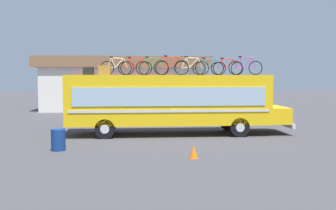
# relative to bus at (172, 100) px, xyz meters

# --- Properties ---
(ground_plane) EXTENTS (120.00, 120.00, 0.00)m
(ground_plane) POSITION_rel_bus_xyz_m (-0.18, 0.00, -1.73)
(ground_plane) COLOR #423F44
(bus) EXTENTS (11.11, 2.63, 2.99)m
(bus) POSITION_rel_bus_xyz_m (0.00, 0.00, 0.00)
(bus) COLOR yellow
(bus) RESTS_ON ground
(luggage_bag_1) EXTENTS (0.49, 0.49, 0.38)m
(luggage_bag_1) POSITION_rel_bus_xyz_m (-4.14, 0.18, 1.46)
(luggage_bag_1) COLOR black
(luggage_bag_1) RESTS_ON bus
(luggage_bag_2) EXTENTS (0.59, 0.48, 0.47)m
(luggage_bag_2) POSITION_rel_bus_xyz_m (-3.35, 0.18, 1.50)
(luggage_bag_2) COLOR olive
(luggage_bag_2) RESTS_ON bus
(rooftop_bicycle_1) EXTENTS (1.71, 0.44, 0.94)m
(rooftop_bicycle_1) POSITION_rel_bus_xyz_m (-2.73, 0.33, 1.65)
(rooftop_bicycle_1) COLOR black
(rooftop_bicycle_1) RESTS_ON bus
(rooftop_bicycle_2) EXTENTS (1.68, 0.44, 0.90)m
(rooftop_bicycle_2) POSITION_rel_bus_xyz_m (-1.83, -0.12, 1.64)
(rooftop_bicycle_2) COLOR black
(rooftop_bicycle_2) RESTS_ON bus
(rooftop_bicycle_3) EXTENTS (1.70, 0.44, 0.94)m
(rooftop_bicycle_3) POSITION_rel_bus_xyz_m (-0.95, 0.33, 1.66)
(rooftop_bicycle_3) COLOR black
(rooftop_bicycle_3) RESTS_ON bus
(rooftop_bicycle_4) EXTENTS (1.75, 0.44, 0.98)m
(rooftop_bicycle_4) POSITION_rel_bus_xyz_m (-0.04, -0.19, 1.67)
(rooftop_bicycle_4) COLOR black
(rooftop_bicycle_4) RESTS_ON bus
(rooftop_bicycle_5) EXTENTS (1.73, 0.44, 0.94)m
(rooftop_bicycle_5) POSITION_rel_bus_xyz_m (0.99, -0.17, 1.65)
(rooftop_bicycle_5) COLOR black
(rooftop_bicycle_5) RESTS_ON bus
(rooftop_bicycle_6) EXTENTS (1.67, 0.44, 0.87)m
(rooftop_bicycle_6) POSITION_rel_bus_xyz_m (1.82, -0.44, 1.63)
(rooftop_bicycle_6) COLOR black
(rooftop_bicycle_6) RESTS_ON bus
(rooftop_bicycle_7) EXTENTS (1.65, 0.44, 0.87)m
(rooftop_bicycle_7) POSITION_rel_bus_xyz_m (2.74, -0.36, 1.63)
(rooftop_bicycle_7) COLOR black
(rooftop_bicycle_7) RESTS_ON bus
(rooftop_bicycle_8) EXTENTS (1.73, 0.44, 0.94)m
(rooftop_bicycle_8) POSITION_rel_bus_xyz_m (3.66, -0.40, 1.66)
(rooftop_bicycle_8) COLOR black
(rooftop_bicycle_8) RESTS_ON bus
(roadside_building) EXTENTS (14.79, 7.78, 4.60)m
(roadside_building) POSITION_rel_bus_xyz_m (-2.86, 15.98, 0.63)
(roadside_building) COLOR silver
(roadside_building) RESTS_ON ground
(trash_bin) EXTENTS (0.56, 0.56, 0.85)m
(trash_bin) POSITION_rel_bus_xyz_m (-4.85, -3.90, -1.31)
(trash_bin) COLOR navy
(trash_bin) RESTS_ON ground
(traffic_cone) EXTENTS (0.33, 0.33, 0.46)m
(traffic_cone) POSITION_rel_bus_xyz_m (0.26, -5.76, -1.50)
(traffic_cone) COLOR orange
(traffic_cone) RESTS_ON ground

